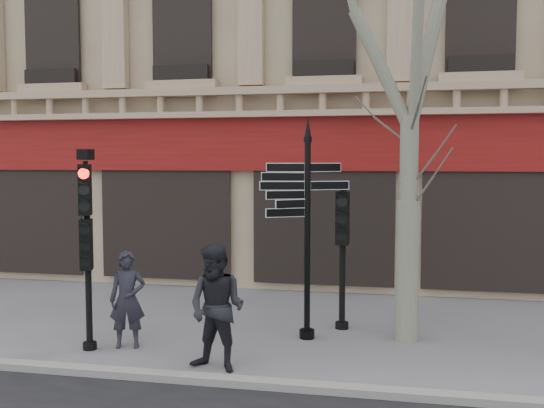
{
  "coord_description": "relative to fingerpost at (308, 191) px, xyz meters",
  "views": [
    {
      "loc": [
        1.64,
        -9.53,
        3.21
      ],
      "look_at": [
        -0.39,
        0.6,
        2.46
      ],
      "focal_mm": 40.0,
      "sensor_mm": 36.0,
      "label": 1
    }
  ],
  "objects": [
    {
      "name": "traffic_signal_main",
      "position": [
        -3.53,
        -1.36,
        -0.52
      ],
      "size": [
        0.45,
        0.38,
        3.39
      ],
      "rotation": [
        0.0,
        0.0,
        0.37
      ],
      "color": "black",
      "rests_on": "ground"
    },
    {
      "name": "kerb",
      "position": [
        -0.15,
        -2.5,
        -2.6
      ],
      "size": [
        80.0,
        0.25,
        0.12
      ],
      "primitive_type": "cube",
      "color": "gray",
      "rests_on": "ground"
    },
    {
      "name": "pedestrian_a",
      "position": [
        -2.94,
        -1.12,
        -1.83
      ],
      "size": [
        0.7,
        0.56,
        1.66
      ],
      "primitive_type": "imported",
      "rotation": [
        0.0,
        0.0,
        0.3
      ],
      "color": "#22212C",
      "rests_on": "ground"
    },
    {
      "name": "ground",
      "position": [
        -0.15,
        -1.1,
        -2.66
      ],
      "size": [
        80.0,
        80.0,
        0.0
      ],
      "primitive_type": "plane",
      "color": "slate",
      "rests_on": "ground"
    },
    {
      "name": "traffic_signal_secondary",
      "position": [
        0.57,
        0.76,
        -0.84
      ],
      "size": [
        0.46,
        0.34,
        2.62
      ],
      "rotation": [
        0.0,
        0.0,
        -0.05
      ],
      "color": "black",
      "rests_on": "ground"
    },
    {
      "name": "pedestrian_b",
      "position": [
        -1.11,
        -1.92,
        -1.7
      ],
      "size": [
        1.09,
        0.93,
        1.94
      ],
      "primitive_type": "imported",
      "rotation": [
        0.0,
        0.0,
        -0.24
      ],
      "color": "black",
      "rests_on": "ground"
    },
    {
      "name": "fingerpost",
      "position": [
        0.0,
        0.0,
        0.0
      ],
      "size": [
        2.09,
        2.09,
        3.97
      ],
      "rotation": [
        0.0,
        0.0,
        0.31
      ],
      "color": "black",
      "rests_on": "ground"
    }
  ]
}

